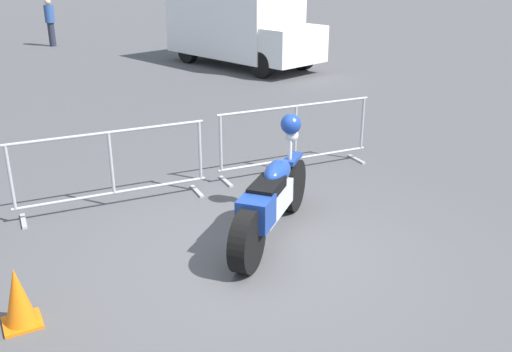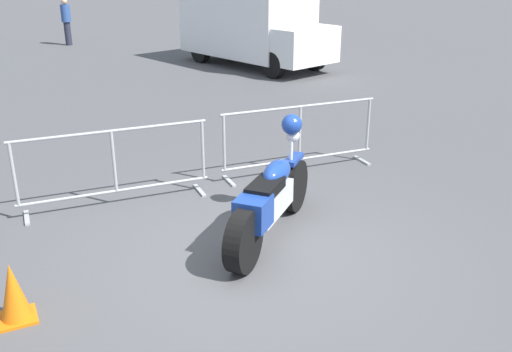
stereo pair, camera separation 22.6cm
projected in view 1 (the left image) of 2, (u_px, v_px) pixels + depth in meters
The scene contains 8 objects.
ground_plane at pixel (258, 258), 6.47m from camera, with size 120.00×120.00×0.00m, color #4C4C4F.
motorcycle at pixel (272, 197), 6.77m from camera, with size 1.91×1.74×1.35m.
crowd_barrier_near at pixel (112, 168), 7.57m from camera, with size 2.59×0.59×1.07m.
crowd_barrier_far at pixel (295, 137), 8.85m from camera, with size 2.59×0.59×1.07m.
delivery_van at pixel (238, 24), 17.10m from camera, with size 3.25×5.34×2.31m.
pedestrian at pixel (50, 21), 20.86m from camera, with size 0.47×0.47×1.69m.
planter_island at pixel (239, 34), 21.68m from camera, with size 4.25×4.25×1.15m.
traffic_cone at pixel (18, 298), 5.20m from camera, with size 0.34×0.34×0.59m.
Camera 1 is at (-2.73, -4.99, 3.22)m, focal length 40.00 mm.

